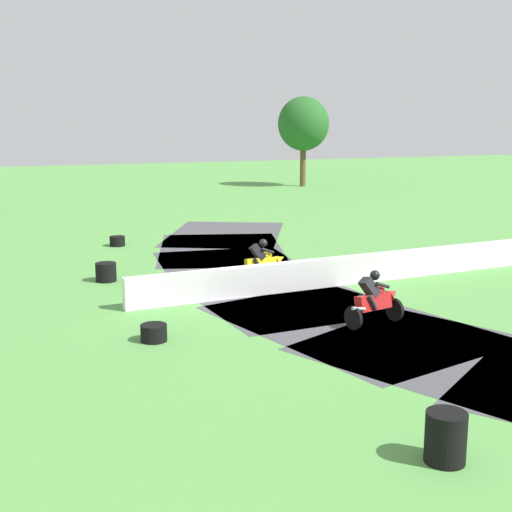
% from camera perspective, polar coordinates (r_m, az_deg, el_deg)
% --- Properties ---
extents(ground_plane, '(120.00, 120.00, 0.00)m').
position_cam_1_polar(ground_plane, '(20.84, 1.25, -3.06)').
color(ground_plane, '#569947').
extents(track_asphalt, '(10.32, 29.53, 0.01)m').
position_cam_1_polar(track_asphalt, '(21.45, 4.45, -2.66)').
color(track_asphalt, '#47474C').
rests_on(track_asphalt, ground).
extents(safety_barrier, '(18.60, 1.58, 0.90)m').
position_cam_1_polar(safety_barrier, '(23.25, 11.98, -0.66)').
color(safety_barrier, white).
rests_on(safety_barrier, ground).
extents(motorcycle_lead_yellow, '(1.68, 0.74, 1.43)m').
position_cam_1_polar(motorcycle_lead_yellow, '(22.11, 0.56, -0.48)').
color(motorcycle_lead_yellow, black).
rests_on(motorcycle_lead_yellow, ground).
extents(motorcycle_chase_red, '(1.68, 0.99, 1.43)m').
position_cam_1_polar(motorcycle_chase_red, '(17.88, 9.76, -3.50)').
color(motorcycle_chase_red, black).
rests_on(motorcycle_chase_red, ground).
extents(tire_stack_near, '(0.62, 0.62, 0.40)m').
position_cam_1_polar(tire_stack_near, '(28.95, -11.31, 1.21)').
color(tire_stack_near, black).
rests_on(tire_stack_near, ground).
extents(tire_stack_mid_a, '(0.66, 0.66, 0.60)m').
position_cam_1_polar(tire_stack_mid_a, '(22.78, -12.22, -1.30)').
color(tire_stack_mid_a, black).
rests_on(tire_stack_mid_a, ground).
extents(tire_stack_mid_b, '(0.62, 0.62, 0.40)m').
position_cam_1_polar(tire_stack_mid_b, '(16.60, -8.39, -6.25)').
color(tire_stack_mid_b, black).
rests_on(tire_stack_mid_b, ground).
extents(tire_stack_far, '(0.64, 0.64, 0.80)m').
position_cam_1_polar(tire_stack_far, '(11.28, 15.31, -14.16)').
color(tire_stack_far, black).
rests_on(tire_stack_far, ground).
extents(tree_far_right, '(3.84, 3.84, 6.71)m').
position_cam_1_polar(tree_far_right, '(53.18, 3.92, 10.75)').
color(tree_far_right, brown).
rests_on(tree_far_right, ground).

